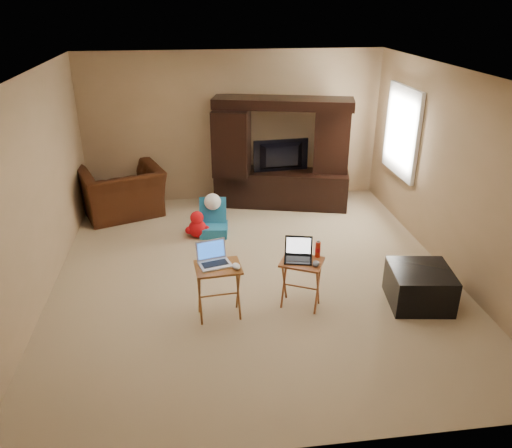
{
  "coord_description": "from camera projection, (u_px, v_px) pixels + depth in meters",
  "views": [
    {
      "loc": [
        -0.7,
        -5.54,
        3.27
      ],
      "look_at": [
        0.0,
        -0.2,
        0.8
      ],
      "focal_mm": 35.0,
      "sensor_mm": 36.0,
      "label": 1
    }
  ],
  "objects": [
    {
      "name": "entertainment_center",
      "position": [
        282.0,
        154.0,
        8.19
      ],
      "size": [
        2.28,
        1.08,
        1.81
      ],
      "primitive_type": "cube",
      "rotation": [
        0.0,
        0.0,
        -0.25
      ],
      "color": "black",
      "rests_on": "floor"
    },
    {
      "name": "laptop_right",
      "position": [
        298.0,
        251.0,
        5.5
      ],
      "size": [
        0.36,
        0.32,
        0.24
      ],
      "primitive_type": "cube",
      "rotation": [
        0.0,
        0.0,
        -0.23
      ],
      "color": "black",
      "rests_on": "tray_table_right"
    },
    {
      "name": "tray_table_right",
      "position": [
        301.0,
        284.0,
        5.66
      ],
      "size": [
        0.56,
        0.52,
        0.59
      ],
      "primitive_type": "cube",
      "rotation": [
        0.0,
        0.0,
        -0.45
      ],
      "color": "#945023",
      "rests_on": "floor"
    },
    {
      "name": "television",
      "position": [
        282.0,
        157.0,
        8.17
      ],
      "size": [
        0.93,
        0.2,
        0.53
      ],
      "primitive_type": "imported",
      "rotation": [
        0.0,
        0.0,
        3.23
      ],
      "color": "black",
      "rests_on": "entertainment_center"
    },
    {
      "name": "plush_toy",
      "position": [
        197.0,
        224.0,
        7.34
      ],
      "size": [
        0.37,
        0.31,
        0.41
      ],
      "primitive_type": null,
      "color": "red",
      "rests_on": "floor"
    },
    {
      "name": "water_bottle",
      "position": [
        318.0,
        250.0,
        5.59
      ],
      "size": [
        0.06,
        0.06,
        0.18
      ],
      "primitive_type": "cylinder",
      "color": "red",
      "rests_on": "tray_table_right"
    },
    {
      "name": "recliner",
      "position": [
        122.0,
        192.0,
        8.02
      ],
      "size": [
        1.52,
        1.43,
        0.79
      ],
      "primitive_type": "imported",
      "rotation": [
        0.0,
        0.0,
        3.5
      ],
      "color": "#431E0E",
      "rests_on": "floor"
    },
    {
      "name": "mouse_right",
      "position": [
        316.0,
        264.0,
        5.43
      ],
      "size": [
        0.11,
        0.14,
        0.05
      ],
      "primitive_type": "ellipsoid",
      "rotation": [
        0.0,
        0.0,
        -0.34
      ],
      "color": "#3F3E43",
      "rests_on": "tray_table_right"
    },
    {
      "name": "laptop_left",
      "position": [
        215.0,
        255.0,
        5.31
      ],
      "size": [
        0.39,
        0.35,
        0.24
      ],
      "primitive_type": "cube",
      "rotation": [
        0.0,
        0.0,
        0.25
      ],
      "color": "silver",
      "rests_on": "tray_table_left"
    },
    {
      "name": "push_toy",
      "position": [
        315.0,
        195.0,
        8.47
      ],
      "size": [
        0.57,
        0.47,
        0.37
      ],
      "primitive_type": null,
      "rotation": [
        0.0,
        0.0,
        -0.26
      ],
      "color": "blue",
      "rests_on": "floor"
    },
    {
      "name": "floor",
      "position": [
        254.0,
        274.0,
        6.44
      ],
      "size": [
        5.5,
        5.5,
        0.0
      ],
      "primitive_type": "plane",
      "color": "#CAAF8C",
      "rests_on": "ground"
    },
    {
      "name": "wall_right",
      "position": [
        452.0,
        174.0,
        6.21
      ],
      "size": [
        0.0,
        5.5,
        5.5
      ],
      "primitive_type": "plane",
      "rotation": [
        1.57,
        0.0,
        -1.57
      ],
      "color": "tan",
      "rests_on": "ground"
    },
    {
      "name": "ottoman",
      "position": [
        420.0,
        286.0,
        5.75
      ],
      "size": [
        0.76,
        0.76,
        0.43
      ],
      "primitive_type": "cube",
      "rotation": [
        0.0,
        0.0,
        -0.14
      ],
      "color": "black",
      "rests_on": "floor"
    },
    {
      "name": "window_frame",
      "position": [
        402.0,
        131.0,
        7.54
      ],
      "size": [
        0.06,
        1.14,
        1.34
      ],
      "primitive_type": "cube",
      "color": "white",
      "rests_on": "ground"
    },
    {
      "name": "wall_left",
      "position": [
        34.0,
        193.0,
        5.62
      ],
      "size": [
        0.0,
        5.5,
        5.5
      ],
      "primitive_type": "plane",
      "rotation": [
        1.57,
        0.0,
        1.57
      ],
      "color": "tan",
      "rests_on": "ground"
    },
    {
      "name": "wall_back",
      "position": [
        233.0,
        127.0,
        8.39
      ],
      "size": [
        5.0,
        0.0,
        5.0
      ],
      "primitive_type": "plane",
      "rotation": [
        1.57,
        0.0,
        0.0
      ],
      "color": "tan",
      "rests_on": "ground"
    },
    {
      "name": "child_rocker",
      "position": [
        213.0,
        218.0,
        7.39
      ],
      "size": [
        0.45,
        0.5,
        0.54
      ],
      "primitive_type": null,
      "rotation": [
        0.0,
        0.0,
        -0.12
      ],
      "color": "#1C6D9B",
      "rests_on": "floor"
    },
    {
      "name": "window_pane",
      "position": [
        403.0,
        131.0,
        7.55
      ],
      "size": [
        0.0,
        1.2,
        1.2
      ],
      "primitive_type": "plane",
      "rotation": [
        1.57,
        0.0,
        -1.57
      ],
      "color": "white",
      "rests_on": "ground"
    },
    {
      "name": "tray_table_left",
      "position": [
        219.0,
        292.0,
        5.46
      ],
      "size": [
        0.52,
        0.43,
        0.63
      ],
      "primitive_type": "cube",
      "rotation": [
        0.0,
        0.0,
        0.09
      ],
      "color": "#986324",
      "rests_on": "floor"
    },
    {
      "name": "mouse_left",
      "position": [
        236.0,
        266.0,
        5.28
      ],
      "size": [
        0.11,
        0.14,
        0.05
      ],
      "primitive_type": "ellipsoid",
      "rotation": [
        0.0,
        0.0,
        0.21
      ],
      "color": "silver",
      "rests_on": "tray_table_left"
    },
    {
      "name": "ceiling",
      "position": [
        254.0,
        74.0,
        5.4
      ],
      "size": [
        5.5,
        5.5,
        0.0
      ],
      "primitive_type": "plane",
      "rotation": [
        3.14,
        0.0,
        0.0
      ],
      "color": "silver",
      "rests_on": "ground"
    },
    {
      "name": "wall_front",
      "position": [
        304.0,
        317.0,
        3.44
      ],
      "size": [
        5.0,
        0.0,
        5.0
      ],
      "primitive_type": "plane",
      "rotation": [
        -1.57,
        0.0,
        0.0
      ],
      "color": "tan",
      "rests_on": "ground"
    }
  ]
}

